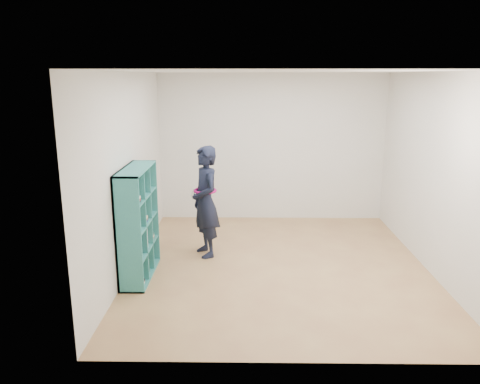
{
  "coord_description": "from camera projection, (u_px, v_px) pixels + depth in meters",
  "views": [
    {
      "loc": [
        -0.45,
        -6.02,
        2.55
      ],
      "look_at": [
        -0.54,
        0.3,
        0.97
      ],
      "focal_mm": 35.0,
      "sensor_mm": 36.0,
      "label": 1
    }
  ],
  "objects": [
    {
      "name": "bookshelf",
      "position": [
        136.0,
        224.0,
        5.97
      ],
      "size": [
        0.31,
        1.08,
        1.44
      ],
      "color": "teal",
      "rests_on": "floor"
    },
    {
      "name": "floor",
      "position": [
        279.0,
        266.0,
        6.45
      ],
      "size": [
        4.5,
        4.5,
        0.0
      ],
      "primitive_type": "plane",
      "color": "#996945",
      "rests_on": "ground"
    },
    {
      "name": "wall_front",
      "position": [
        299.0,
        228.0,
        3.95
      ],
      "size": [
        4.0,
        0.02,
        2.6
      ],
      "primitive_type": "cube",
      "color": "silver",
      "rests_on": "floor"
    },
    {
      "name": "wall_right",
      "position": [
        434.0,
        174.0,
        6.11
      ],
      "size": [
        0.02,
        4.5,
        2.6
      ],
      "primitive_type": "cube",
      "color": "silver",
      "rests_on": "floor"
    },
    {
      "name": "smartphone",
      "position": [
        193.0,
        194.0,
        6.65
      ],
      "size": [
        0.07,
        0.1,
        0.14
      ],
      "rotation": [
        0.38,
        0.0,
        0.6
      ],
      "color": "silver",
      "rests_on": "person"
    },
    {
      "name": "wall_back",
      "position": [
        272.0,
        148.0,
        8.32
      ],
      "size": [
        4.0,
        0.02,
        2.6
      ],
      "primitive_type": "cube",
      "color": "silver",
      "rests_on": "floor"
    },
    {
      "name": "person",
      "position": [
        205.0,
        202.0,
        6.66
      ],
      "size": [
        0.59,
        0.69,
        1.6
      ],
      "rotation": [
        0.0,
        0.0,
        -1.14
      ],
      "color": "black",
      "rests_on": "floor"
    },
    {
      "name": "wall_left",
      "position": [
        129.0,
        173.0,
        6.16
      ],
      "size": [
        0.02,
        4.5,
        2.6
      ],
      "primitive_type": "cube",
      "color": "silver",
      "rests_on": "floor"
    },
    {
      "name": "ceiling",
      "position": [
        283.0,
        71.0,
        5.82
      ],
      "size": [
        4.5,
        4.5,
        0.0
      ],
      "primitive_type": "plane",
      "color": "white",
      "rests_on": "wall_back"
    }
  ]
}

